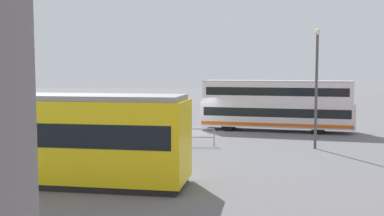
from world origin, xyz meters
The scene contains 8 objects.
ground_plane centered at (0.00, 0.00, 0.00)m, with size 160.00×160.00×0.00m, color slate.
double_decker_bus centered at (-5.69, -1.65, 1.95)m, with size 11.40×4.12×3.79m.
tram_yellow centered at (6.20, 15.19, 1.87)m, with size 14.75×3.44×3.60m.
pedestrian_near_railing centered at (3.80, 4.14, 0.99)m, with size 0.36×0.33×1.72m.
pedestrian_crossing centered at (1.72, 7.43, 0.99)m, with size 0.45×0.45×1.72m.
pedestrian_railing centered at (2.47, 6.04, 0.74)m, with size 8.08×0.53×1.08m.
info_sign centered at (7.70, 5.30, 1.72)m, with size 0.93×0.15×2.53m.
street_lamp centered at (-7.44, 5.88, 4.05)m, with size 0.36×0.36×6.93m.
Camera 1 is at (-3.29, 32.45, 4.56)m, focal length 42.04 mm.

